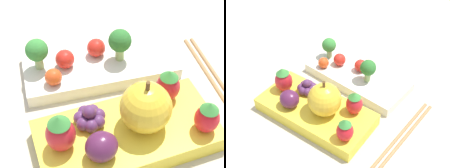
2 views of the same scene
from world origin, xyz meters
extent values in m
plane|color=#BCB29E|center=(0.00, 0.00, 0.00)|extent=(4.00, 4.00, 0.00)
cube|color=silver|center=(0.01, 0.06, 0.01)|extent=(0.22, 0.13, 0.02)
cube|color=yellow|center=(-0.01, -0.07, 0.01)|extent=(0.22, 0.12, 0.03)
cylinder|color=#93B770|center=(0.04, 0.05, 0.03)|extent=(0.01, 0.01, 0.02)
sphere|color=#2D702D|center=(0.04, 0.05, 0.05)|extent=(0.03, 0.03, 0.03)
cylinder|color=#93B770|center=(-0.07, 0.08, 0.03)|extent=(0.01, 0.01, 0.02)
sphere|color=#388438|center=(-0.07, 0.08, 0.05)|extent=(0.03, 0.03, 0.03)
sphere|color=red|center=(-0.04, 0.07, 0.03)|extent=(0.03, 0.03, 0.03)
sphere|color=red|center=(0.01, 0.07, 0.03)|extent=(0.03, 0.03, 0.03)
sphere|color=#DB4C1E|center=(-0.06, 0.04, 0.03)|extent=(0.02, 0.02, 0.02)
sphere|color=gold|center=(0.01, -0.07, 0.05)|extent=(0.06, 0.06, 0.06)
cylinder|color=brown|center=(0.01, -0.07, 0.09)|extent=(0.00, 0.00, 0.01)
ellipsoid|color=red|center=(0.07, -0.10, 0.04)|extent=(0.03, 0.03, 0.04)
cone|color=#388438|center=(0.07, -0.10, 0.06)|extent=(0.02, 0.02, 0.01)
ellipsoid|color=red|center=(-0.09, -0.06, 0.05)|extent=(0.03, 0.03, 0.04)
cone|color=#388438|center=(-0.09, -0.06, 0.07)|extent=(0.02, 0.02, 0.01)
ellipsoid|color=red|center=(0.06, -0.04, 0.04)|extent=(0.03, 0.03, 0.04)
cone|color=#388438|center=(0.06, -0.04, 0.07)|extent=(0.02, 0.02, 0.01)
ellipsoid|color=#511E42|center=(-0.05, -0.09, 0.04)|extent=(0.04, 0.03, 0.03)
sphere|color=#562D5B|center=(-0.03, -0.04, 0.03)|extent=(0.02, 0.02, 0.02)
sphere|color=#562D5B|center=(-0.04, -0.03, 0.03)|extent=(0.02, 0.02, 0.02)
sphere|color=#562D5B|center=(-0.05, -0.03, 0.03)|extent=(0.02, 0.02, 0.02)
sphere|color=#562D5B|center=(-0.06, -0.03, 0.03)|extent=(0.02, 0.02, 0.02)
sphere|color=#562D5B|center=(-0.06, -0.04, 0.03)|extent=(0.02, 0.02, 0.02)
sphere|color=#562D5B|center=(-0.05, -0.05, 0.03)|extent=(0.02, 0.02, 0.02)
sphere|color=#562D5B|center=(-0.04, -0.05, 0.03)|extent=(0.02, 0.02, 0.02)
sphere|color=#562D5B|center=(-0.05, -0.04, 0.04)|extent=(0.02, 0.02, 0.02)
cylinder|color=#A37547|center=(0.15, -0.04, 0.00)|extent=(0.04, 0.21, 0.01)
cylinder|color=#A37547|center=(0.14, -0.04, 0.00)|extent=(0.04, 0.21, 0.01)
camera|label=1|loc=(-0.13, -0.30, 0.37)|focal=60.00mm
camera|label=2|loc=(0.23, -0.38, 0.43)|focal=50.00mm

